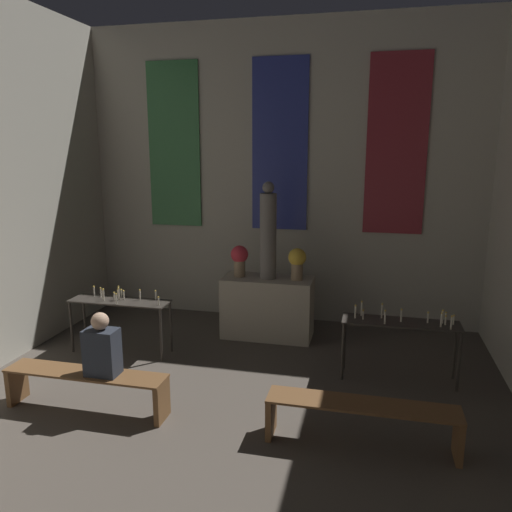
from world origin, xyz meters
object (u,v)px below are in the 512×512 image
at_px(altar, 268,307).
at_px(flower_vase_left, 240,258).
at_px(statue, 268,233).
at_px(candle_rack_left, 120,307).
at_px(pew_back_left, 86,383).
at_px(candle_rack_right, 401,329).
at_px(pew_back_right, 361,415).
at_px(flower_vase_right, 297,261).
at_px(person_seated, 102,348).

relative_size(altar, flower_vase_left, 2.85).
height_order(statue, candle_rack_left, statue).
bearing_deg(pew_back_left, candle_rack_right, 24.90).
height_order(flower_vase_left, pew_back_right, flower_vase_left).
bearing_deg(flower_vase_right, flower_vase_left, 180.00).
relative_size(altar, person_seated, 1.94).
xyz_separation_m(altar, flower_vase_right, (0.45, -0.00, 0.76)).
bearing_deg(flower_vase_left, candle_rack_right, -24.43).
bearing_deg(altar, statue, 0.00).
height_order(flower_vase_left, flower_vase_right, same).
bearing_deg(flower_vase_right, statue, 180.00).
bearing_deg(statue, person_seated, -115.53).
height_order(candle_rack_left, pew_back_right, candle_rack_left).
distance_m(candle_rack_left, candle_rack_right, 3.89).
bearing_deg(flower_vase_left, altar, 0.00).
bearing_deg(candle_rack_left, statue, 29.29).
bearing_deg(flower_vase_left, candle_rack_left, -143.84).
xyz_separation_m(flower_vase_left, person_seated, (-0.84, -2.70, -0.46)).
height_order(pew_back_left, pew_back_right, same).
xyz_separation_m(flower_vase_right, person_seated, (-1.74, -2.70, -0.46)).
bearing_deg(candle_rack_left, flower_vase_right, 24.47).
bearing_deg(flower_vase_right, pew_back_left, -126.12).
xyz_separation_m(pew_back_left, person_seated, (0.23, -0.00, 0.44)).
bearing_deg(statue, pew_back_left, -119.35).
bearing_deg(person_seated, altar, 64.47).
xyz_separation_m(candle_rack_right, pew_back_right, (-0.43, -1.61, -0.35)).
distance_m(flower_vase_left, pew_back_right, 3.46).
bearing_deg(candle_rack_left, person_seated, -67.96).
xyz_separation_m(statue, candle_rack_right, (1.95, -1.09, -0.96)).
distance_m(pew_back_left, pew_back_right, 3.04).
relative_size(pew_back_right, person_seated, 2.63).
distance_m(statue, pew_back_right, 3.36).
distance_m(candle_rack_left, person_seated, 1.74).
height_order(statue, flower_vase_right, statue).
bearing_deg(pew_back_left, flower_vase_right, 53.88).
height_order(flower_vase_right, candle_rack_right, flower_vase_right).
bearing_deg(altar, flower_vase_right, -0.00).
distance_m(statue, person_seated, 3.12).
distance_m(candle_rack_left, pew_back_right, 3.83).
bearing_deg(pew_back_left, candle_rack_left, 104.73).
xyz_separation_m(altar, candle_rack_left, (-1.94, -1.09, 0.21)).
distance_m(flower_vase_left, flower_vase_right, 0.90).
xyz_separation_m(candle_rack_left, pew_back_left, (0.42, -1.61, -0.35)).
bearing_deg(statue, candle_rack_left, -150.71).
height_order(statue, person_seated, statue).
bearing_deg(pew_back_left, flower_vase_left, 68.44).
xyz_separation_m(flower_vase_left, pew_back_right, (1.97, -2.70, -0.90)).
height_order(candle_rack_left, candle_rack_right, candle_rack_right).
distance_m(statue, flower_vase_left, 0.61).
xyz_separation_m(candle_rack_left, pew_back_right, (3.46, -1.61, -0.35)).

